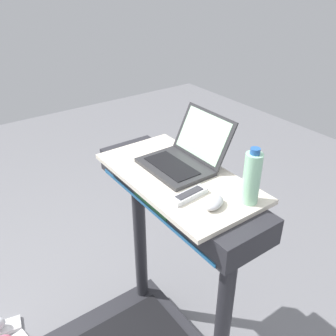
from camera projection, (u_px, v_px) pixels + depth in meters
name	position (u px, v px, depth m)	size (l,w,h in m)	color
desk_board	(178.00, 177.00, 1.56)	(0.74, 0.40, 0.02)	beige
laptop	(184.00, 156.00, 1.61)	(0.31, 0.32, 0.22)	#2D2D30
computer_mouse	(214.00, 203.00, 1.35)	(0.06, 0.10, 0.03)	#B2B2B7
water_bottle	(252.00, 178.00, 1.34)	(0.06, 0.06, 0.22)	#9EDBB2
tv_remote	(189.00, 195.00, 1.41)	(0.06, 0.16, 0.02)	silver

